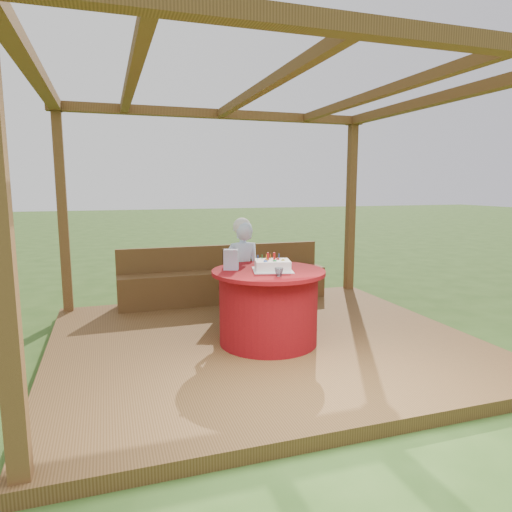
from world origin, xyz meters
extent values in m
plane|color=#2F511B|center=(0.00, 0.00, 0.00)|extent=(60.00, 60.00, 0.00)
cube|color=brown|center=(0.00, 0.00, 0.06)|extent=(4.50, 4.00, 0.12)
cube|color=brown|center=(-2.13, -1.88, 1.42)|extent=(0.12, 0.12, 2.60)
cube|color=brown|center=(-2.13, 1.88, 1.42)|extent=(0.12, 0.12, 2.60)
cube|color=brown|center=(2.13, 1.88, 1.42)|extent=(0.12, 0.12, 2.60)
cube|color=brown|center=(0.00, -1.88, 2.78)|extent=(4.50, 0.14, 0.12)
cube|color=brown|center=(0.00, 1.88, 2.78)|extent=(4.50, 0.14, 0.12)
cube|color=brown|center=(-2.13, 0.00, 2.78)|extent=(0.14, 4.00, 0.12)
cube|color=brown|center=(2.13, 0.00, 2.78)|extent=(0.14, 4.00, 0.12)
cube|color=brown|center=(-1.30, 0.00, 2.78)|extent=(0.10, 3.70, 0.10)
cube|color=brown|center=(0.00, 0.00, 2.78)|extent=(0.10, 3.70, 0.10)
cube|color=brown|center=(1.30, 0.00, 2.78)|extent=(0.10, 3.70, 0.10)
cube|color=brown|center=(0.00, 1.70, 0.34)|extent=(3.00, 0.42, 0.45)
cube|color=brown|center=(0.00, 1.88, 0.75)|extent=(3.00, 0.06, 0.35)
cylinder|color=maroon|center=(0.00, -0.16, 0.49)|extent=(1.04, 1.04, 0.75)
cylinder|color=maroon|center=(0.00, -0.16, 0.89)|extent=(1.19, 1.19, 0.04)
cube|color=#332210|center=(-0.04, 0.99, 0.51)|extent=(0.51, 0.51, 0.05)
cylinder|color=#332210|center=(-0.24, 0.90, 0.31)|extent=(0.04, 0.04, 0.39)
cylinder|color=#332210|center=(0.05, 0.78, 0.31)|extent=(0.04, 0.04, 0.39)
cylinder|color=#332210|center=(-0.12, 1.19, 0.31)|extent=(0.04, 0.04, 0.39)
cylinder|color=#332210|center=(0.17, 1.07, 0.31)|extent=(0.04, 0.04, 0.39)
cube|color=#332210|center=(0.03, 1.15, 0.73)|extent=(0.38, 0.18, 0.45)
imported|color=#ABD1FF|center=(-0.06, 0.60, 0.74)|extent=(0.46, 0.31, 1.25)
sphere|color=white|center=(-0.06, 0.60, 1.31)|extent=(0.21, 0.21, 0.21)
cube|color=white|center=(0.04, -0.18, 0.91)|extent=(0.49, 0.49, 0.01)
cube|color=white|center=(0.04, -0.18, 0.97)|extent=(0.41, 0.36, 0.10)
cylinder|color=red|center=(0.01, -0.14, 1.05)|extent=(0.03, 0.03, 0.08)
cylinder|color=red|center=(0.08, -0.14, 1.05)|extent=(0.03, 0.03, 0.08)
sphere|color=blue|center=(-0.06, -0.24, 1.03)|extent=(0.04, 0.04, 0.04)
sphere|color=green|center=(0.04, -0.25, 1.03)|extent=(0.04, 0.04, 0.04)
sphere|color=yellow|center=(0.14, -0.23, 1.03)|extent=(0.04, 0.04, 0.04)
sphere|color=orange|center=(-0.02, -0.16, 1.03)|extent=(0.04, 0.04, 0.04)
sphere|color=red|center=(0.11, -0.15, 1.03)|extent=(0.04, 0.04, 0.04)
cube|color=#D88BC0|center=(-0.36, -0.01, 1.02)|extent=(0.18, 0.15, 0.21)
imported|color=white|center=(-0.01, -0.49, 0.95)|extent=(0.11, 0.11, 0.08)
camera|label=1|loc=(-1.59, -4.59, 1.79)|focal=32.00mm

